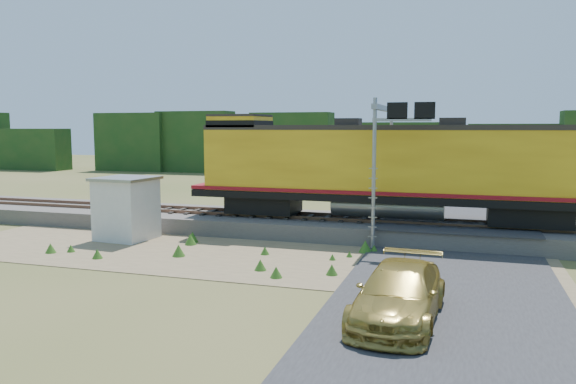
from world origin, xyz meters
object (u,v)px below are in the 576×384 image
(signal_gantry, at_px, (389,135))
(car, at_px, (399,294))
(locomotive, at_px, (382,167))
(shed, at_px, (127,208))

(signal_gantry, height_order, car, signal_gantry)
(locomotive, bearing_deg, signal_gantry, -59.61)
(locomotive, bearing_deg, shed, -160.25)
(shed, height_order, signal_gantry, signal_gantry)
(locomotive, height_order, car, locomotive)
(locomotive, distance_m, signal_gantry, 1.69)
(locomotive, bearing_deg, car, -79.45)
(shed, xyz_separation_m, signal_gantry, (11.72, 3.43, 3.42))
(shed, xyz_separation_m, car, (13.51, -7.52, -0.73))
(signal_gantry, distance_m, car, 11.85)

